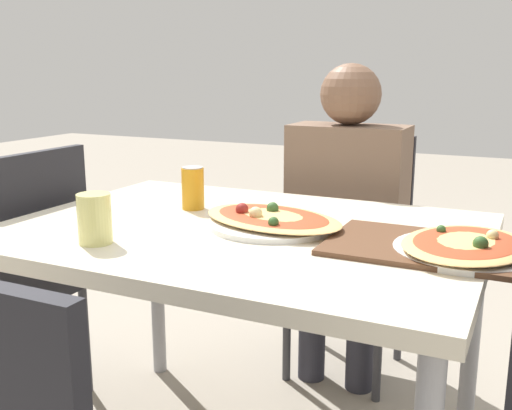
{
  "coord_description": "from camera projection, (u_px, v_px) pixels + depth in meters",
  "views": [
    {
      "loc": [
        0.69,
        -1.35,
        1.14
      ],
      "look_at": [
        0.04,
        0.01,
        0.79
      ],
      "focal_mm": 42.0,
      "sensor_mm": 36.0,
      "label": 1
    }
  ],
  "objects": [
    {
      "name": "soda_can",
      "position": [
        193.0,
        188.0,
        1.76
      ],
      "size": [
        0.07,
        0.07,
        0.12
      ],
      "color": "orange",
      "rests_on": "dining_table"
    },
    {
      "name": "person_seated",
      "position": [
        346.0,
        200.0,
        2.13
      ],
      "size": [
        0.41,
        0.24,
        1.16
      ],
      "rotation": [
        0.0,
        0.0,
        3.14
      ],
      "color": "#2D2D38",
      "rests_on": "ground_plane"
    },
    {
      "name": "serving_tray",
      "position": [
        422.0,
        246.0,
        1.38
      ],
      "size": [
        0.43,
        0.31,
        0.01
      ],
      "color": "brown",
      "rests_on": "dining_table"
    },
    {
      "name": "dining_table",
      "position": [
        242.0,
        252.0,
        1.58
      ],
      "size": [
        1.23,
        0.9,
        0.73
      ],
      "color": "beige",
      "rests_on": "ground_plane"
    },
    {
      "name": "pizza_main",
      "position": [
        272.0,
        220.0,
        1.56
      ],
      "size": [
        0.46,
        0.37,
        0.06
      ],
      "color": "white",
      "rests_on": "dining_table"
    },
    {
      "name": "chair_side_left",
      "position": [
        21.0,
        271.0,
        1.94
      ],
      "size": [
        0.4,
        0.4,
        0.89
      ],
      "rotation": [
        0.0,
        0.0,
        1.57
      ],
      "color": "black",
      "rests_on": "ground_plane"
    },
    {
      "name": "drink_glass",
      "position": [
        95.0,
        219.0,
        1.41
      ],
      "size": [
        0.08,
        0.08,
        0.12
      ],
      "color": "#E0DB7F",
      "rests_on": "dining_table"
    },
    {
      "name": "pizza_second",
      "position": [
        466.0,
        246.0,
        1.33
      ],
      "size": [
        0.33,
        0.39,
        0.06
      ],
      "color": "white",
      "rests_on": "dining_table"
    },
    {
      "name": "chair_far_seated",
      "position": [
        353.0,
        241.0,
        2.28
      ],
      "size": [
        0.4,
        0.4,
        0.89
      ],
      "rotation": [
        0.0,
        0.0,
        3.14
      ],
      "color": "black",
      "rests_on": "ground_plane"
    }
  ]
}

